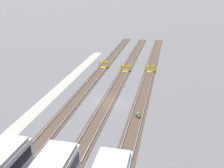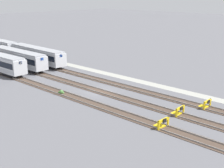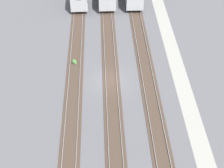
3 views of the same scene
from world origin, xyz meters
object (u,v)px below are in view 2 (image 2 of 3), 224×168
(subway_car_back_row_leftmost, at_px, (17,58))
(bumper_stop_near_inner_track, at_px, (178,111))
(weed_clump, at_px, (61,92))
(bumper_stop_middle_track, at_px, (162,123))
(bumper_stop_nearest_track, at_px, (206,104))
(subway_car_front_row_rightmost, at_px, (37,55))

(subway_car_back_row_leftmost, height_order, bumper_stop_near_inner_track, subway_car_back_row_leftmost)
(bumper_stop_near_inner_track, height_order, weed_clump, bumper_stop_near_inner_track)
(subway_car_back_row_leftmost, bearing_deg, bumper_stop_near_inner_track, 179.97)
(subway_car_back_row_leftmost, xyz_separation_m, bumper_stop_near_inner_track, (-39.39, 0.02, -1.53))
(bumper_stop_middle_track, bearing_deg, bumper_stop_nearest_track, -93.62)
(weed_clump, bearing_deg, subway_car_back_row_leftmost, -13.08)
(bumper_stop_near_inner_track, distance_m, weed_clump, 18.78)
(bumper_stop_middle_track, distance_m, weed_clump, 18.83)
(bumper_stop_nearest_track, height_order, weed_clump, bumper_stop_nearest_track)
(subway_car_back_row_leftmost, distance_m, bumper_stop_nearest_track, 41.01)
(subway_car_back_row_leftmost, xyz_separation_m, bumper_stop_middle_track, (-40.09, 4.80, -1.53))
(subway_car_front_row_rightmost, distance_m, weed_clump, 23.45)
(subway_car_front_row_rightmost, height_order, bumper_stop_near_inner_track, subway_car_front_row_rightmost)
(subway_car_back_row_leftmost, xyz_separation_m, weed_clump, (-21.27, 4.94, -1.80))
(bumper_stop_middle_track, bearing_deg, subway_car_back_row_leftmost, -6.82)
(bumper_stop_nearest_track, xyz_separation_m, weed_clump, (19.43, 9.72, -0.27))
(weed_clump, bearing_deg, subway_car_front_row_rightmost, -24.55)
(bumper_stop_near_inner_track, height_order, bumper_stop_middle_track, same)
(subway_car_back_row_leftmost, bearing_deg, weed_clump, 166.92)
(subway_car_front_row_rightmost, bearing_deg, weed_clump, 155.45)
(subway_car_front_row_rightmost, xyz_separation_m, subway_car_back_row_leftmost, (-0.00, 4.77, 0.00))
(subway_car_front_row_rightmost, bearing_deg, subway_car_back_row_leftmost, 90.00)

